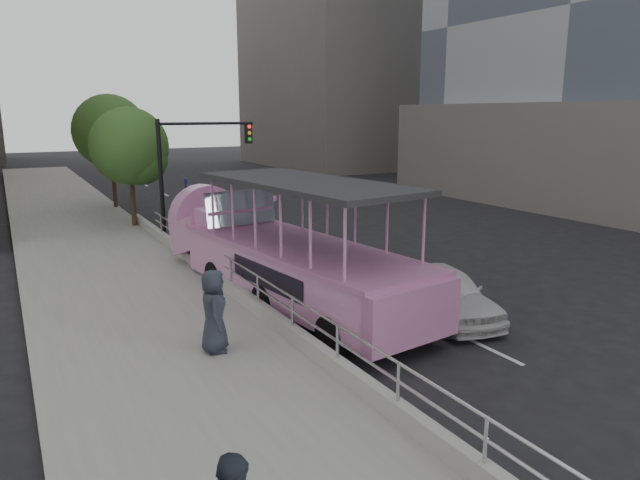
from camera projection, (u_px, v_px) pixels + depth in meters
ground at (401, 328)px, 14.69m from camera, size 160.00×160.00×0.00m
sidewalk at (103, 263)px, 20.44m from camera, size 5.50×80.00×0.30m
kerb_wall at (258, 308)px, 14.81m from camera, size 0.24×30.00×0.36m
guardrail at (258, 283)px, 14.66m from camera, size 0.07×22.00×0.71m
duck_boat at (277, 254)px, 16.80m from camera, size 3.98×11.31×3.68m
car at (445, 293)px, 15.33m from camera, size 2.44×4.36×1.40m
pedestrian_far at (214, 311)px, 12.36m from camera, size 0.82×1.03×1.85m
parking_sign at (187, 209)px, 21.57m from camera, size 0.14×0.68×3.05m
traffic_signal at (189, 160)px, 23.77m from camera, size 4.20×0.32×5.20m
street_tree_near at (132, 149)px, 25.86m from camera, size 3.52×3.52×5.72m
street_tree_far at (112, 134)px, 30.96m from camera, size 3.97×3.97×6.45m
midrise_stone_a at (361, 9)px, 59.37m from camera, size 20.00×20.00×32.00m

